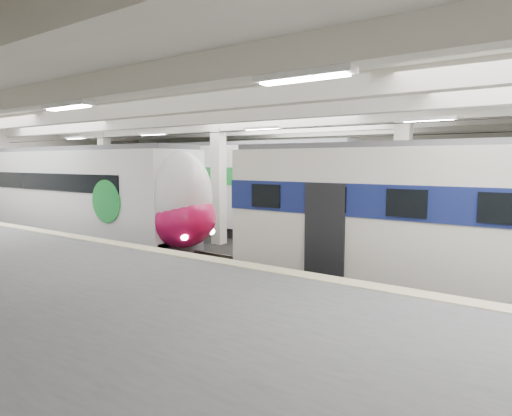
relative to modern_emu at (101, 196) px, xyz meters
The scene contains 4 objects.
station_hall 7.56m from the modern_emu, 13.44° to the right, with size 36.00×24.00×5.75m.
modern_emu is the anchor object (origin of this frame).
older_rer 14.58m from the modern_emu, ahead, with size 12.61×2.78×4.20m.
far_train 5.95m from the modern_emu, 67.72° to the left, with size 14.73×3.70×4.63m.
Camera 1 is at (9.08, -11.75, 3.68)m, focal length 30.00 mm.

